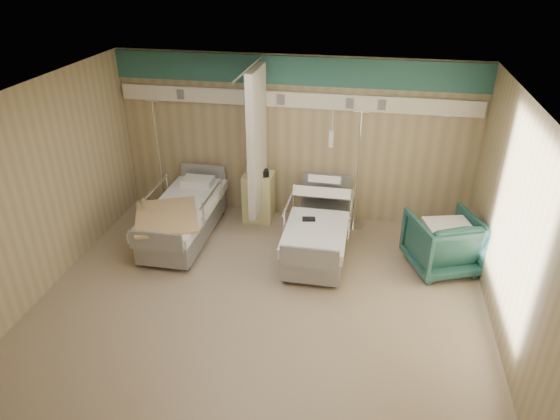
% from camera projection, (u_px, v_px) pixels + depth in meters
% --- Properties ---
extents(ground, '(6.00, 5.00, 0.00)m').
position_uv_depth(ground, '(263.00, 297.00, 6.87)').
color(ground, gray).
rests_on(ground, ground).
extents(room_walls, '(6.04, 5.04, 2.82)m').
position_uv_depth(room_walls, '(262.00, 165.00, 6.23)').
color(room_walls, tan).
rests_on(room_walls, ground).
extents(bed_right, '(1.00, 2.16, 0.63)m').
position_uv_depth(bed_right, '(318.00, 234.00, 7.75)').
color(bed_right, white).
rests_on(bed_right, ground).
extents(bed_left, '(1.00, 2.16, 0.63)m').
position_uv_depth(bed_left, '(184.00, 221.00, 8.12)').
color(bed_left, white).
rests_on(bed_left, ground).
extents(bedside_cabinet, '(0.50, 0.48, 0.85)m').
position_uv_depth(bedside_cabinet, '(259.00, 197.00, 8.67)').
color(bedside_cabinet, '#D4CD84').
rests_on(bedside_cabinet, ground).
extents(visitor_armchair, '(1.21, 1.23, 0.87)m').
position_uv_depth(visitor_armchair, '(443.00, 242.00, 7.32)').
color(visitor_armchair, '#1D4944').
rests_on(visitor_armchair, ground).
extents(waffle_blanket, '(0.76, 0.71, 0.07)m').
position_uv_depth(waffle_blanket, '(451.00, 216.00, 7.05)').
color(waffle_blanket, silver).
rests_on(waffle_blanket, visitor_armchair).
extents(iv_stand_right, '(0.36, 0.36, 2.04)m').
position_uv_depth(iv_stand_right, '(354.00, 204.00, 8.43)').
color(iv_stand_right, silver).
rests_on(iv_stand_right, ground).
extents(iv_stand_left, '(0.37, 0.37, 2.06)m').
position_uv_depth(iv_stand_left, '(163.00, 190.00, 8.90)').
color(iv_stand_left, silver).
rests_on(iv_stand_left, ground).
extents(call_remote, '(0.21, 0.12, 0.04)m').
position_uv_depth(call_remote, '(309.00, 219.00, 7.49)').
color(call_remote, black).
rests_on(call_remote, bed_right).
extents(tan_blanket, '(1.29, 1.41, 0.04)m').
position_uv_depth(tan_blanket, '(167.00, 216.00, 7.57)').
color(tan_blanket, tan).
rests_on(tan_blanket, bed_left).
extents(toiletry_bag, '(0.24, 0.20, 0.11)m').
position_uv_depth(toiletry_bag, '(262.00, 173.00, 8.37)').
color(toiletry_bag, black).
rests_on(toiletry_bag, bedside_cabinet).
extents(white_cup, '(0.10, 0.10, 0.14)m').
position_uv_depth(white_cup, '(249.00, 169.00, 8.52)').
color(white_cup, white).
rests_on(white_cup, bedside_cabinet).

